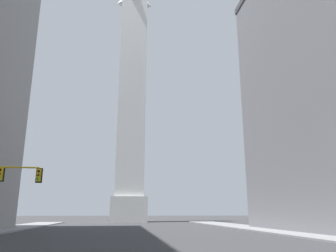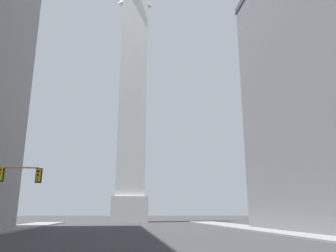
% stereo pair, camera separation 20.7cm
% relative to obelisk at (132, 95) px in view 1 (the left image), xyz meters
% --- Properties ---
extents(sidewalk_right, '(5.00, 84.23, 0.15)m').
position_rel_obelisk_xyz_m(sidewalk_right, '(14.78, -44.92, -27.80)').
color(sidewalk_right, gray).
rests_on(sidewalk_right, ground_plane).
extents(obelisk, '(7.47, 7.47, 58.24)m').
position_rel_obelisk_xyz_m(obelisk, '(0.00, 0.00, 0.00)').
color(obelisk, silver).
rests_on(obelisk, ground_plane).
extents(traffic_light_mid_left, '(4.01, 0.50, 5.93)m').
position_rel_obelisk_xyz_m(traffic_light_mid_left, '(-11.24, -40.46, -23.39)').
color(traffic_light_mid_left, yellow).
rests_on(traffic_light_mid_left, ground_plane).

